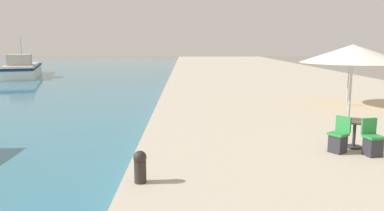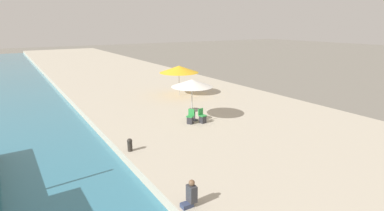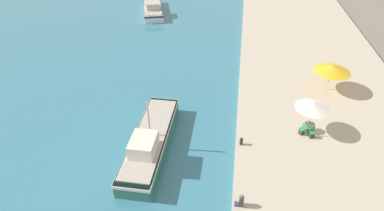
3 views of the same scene
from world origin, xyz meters
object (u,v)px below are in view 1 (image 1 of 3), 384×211
(fishing_boat_mid, at_px, (22,69))
(mooring_bollard, at_px, (140,166))
(cafe_umbrella_white, at_px, (350,53))
(cafe_chair_left, at_px, (338,140))
(cafe_table, at_px, (355,128))
(cafe_umbrella_pink, at_px, (353,54))
(cafe_chair_right, at_px, (372,143))

(fishing_boat_mid, height_order, mooring_bollard, fishing_boat_mid)
(cafe_umbrella_white, relative_size, cafe_chair_left, 3.72)
(cafe_table, bearing_deg, cafe_umbrella_pink, 152.96)
(cafe_chair_left, xyz_separation_m, cafe_chair_right, (0.72, -0.29, 0.00))
(cafe_table, relative_size, mooring_bollard, 1.22)
(cafe_chair_left, relative_size, mooring_bollard, 1.39)
(cafe_umbrella_white, xyz_separation_m, cafe_chair_left, (-3.29, -7.13, -1.98))
(mooring_bollard, bearing_deg, fishing_boat_mid, 116.91)
(fishing_boat_mid, height_order, cafe_umbrella_white, fishing_boat_mid)
(fishing_boat_mid, height_order, cafe_table, fishing_boat_mid)
(cafe_umbrella_pink, height_order, mooring_bollard, cafe_umbrella_pink)
(fishing_boat_mid, relative_size, cafe_table, 12.92)
(cafe_umbrella_white, bearing_deg, cafe_table, -111.92)
(cafe_chair_right, bearing_deg, cafe_umbrella_pink, -80.71)
(cafe_table, xyz_separation_m, mooring_bollard, (-5.36, -2.42, -0.18))
(cafe_umbrella_white, height_order, mooring_bollard, cafe_umbrella_white)
(fishing_boat_mid, relative_size, cafe_chair_left, 11.36)
(cafe_chair_right, xyz_separation_m, mooring_bollard, (-5.49, -1.71, 0.02))
(fishing_boat_mid, bearing_deg, cafe_umbrella_white, -58.33)
(fishing_boat_mid, distance_m, mooring_bollard, 32.70)
(fishing_boat_mid, bearing_deg, mooring_bollard, -80.19)
(fishing_boat_mid, relative_size, cafe_umbrella_white, 3.05)
(cafe_umbrella_white, height_order, cafe_chair_left, cafe_umbrella_white)
(cafe_table, height_order, mooring_bollard, cafe_table)
(cafe_table, relative_size, cafe_chair_right, 0.88)
(cafe_umbrella_pink, height_order, cafe_chair_left, cafe_umbrella_pink)
(cafe_umbrella_pink, distance_m, cafe_umbrella_white, 7.22)
(cafe_chair_left, relative_size, cafe_chair_right, 1.00)
(mooring_bollard, bearing_deg, cafe_umbrella_white, 48.57)
(cafe_chair_left, distance_m, cafe_chair_right, 0.78)
(cafe_chair_left, bearing_deg, cafe_umbrella_white, -60.40)
(cafe_table, bearing_deg, cafe_chair_left, -144.34)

